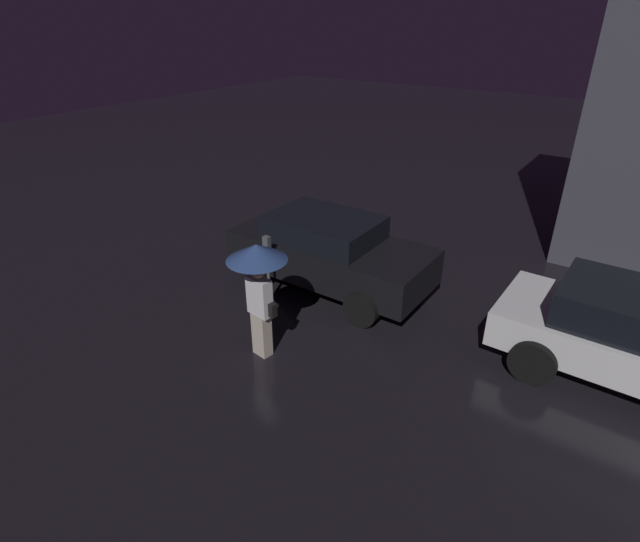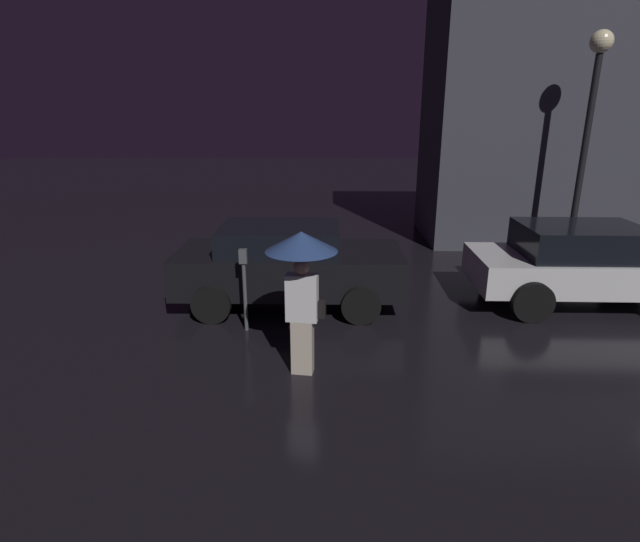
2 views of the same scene
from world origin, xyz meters
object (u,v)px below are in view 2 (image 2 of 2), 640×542
(parked_car_black, at_px, (288,263))
(street_lamp_near, at_px, (591,105))
(parked_car_white, at_px, (584,263))
(pedestrian_with_umbrella, at_px, (302,266))
(parking_meter, at_px, (244,281))

(parked_car_black, height_order, street_lamp_near, street_lamp_near)
(parked_car_black, xyz_separation_m, street_lamp_near, (6.10, 2.50, 2.67))
(parked_car_black, bearing_deg, parked_car_white, 1.68)
(pedestrian_with_umbrella, xyz_separation_m, parking_meter, (-0.96, 1.31, -0.66))
(parked_car_white, bearing_deg, pedestrian_with_umbrella, -151.28)
(parked_car_black, height_order, pedestrian_with_umbrella, pedestrian_with_umbrella)
(parked_car_white, xyz_separation_m, street_lamp_near, (0.87, 2.37, 2.67))
(parked_car_black, height_order, parked_car_white, parked_car_black)
(parked_car_white, height_order, street_lamp_near, street_lamp_near)
(parked_car_black, relative_size, parked_car_white, 1.00)
(parked_car_white, bearing_deg, street_lamp_near, 70.55)
(street_lamp_near, bearing_deg, parked_car_black, -157.67)
(pedestrian_with_umbrella, bearing_deg, parked_car_black, 106.72)
(parked_car_white, xyz_separation_m, parking_meter, (-5.80, -1.27, 0.07))
(pedestrian_with_umbrella, distance_m, street_lamp_near, 7.81)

